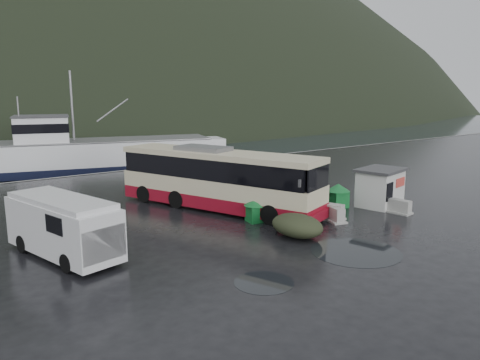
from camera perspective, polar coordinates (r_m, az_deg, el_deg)
ground at (r=23.87m, az=-0.34°, el=-5.93°), size 160.00×160.00×0.00m
quay_edge at (r=41.33m, az=-16.93°, el=0.77°), size 160.00×0.60×1.50m
coach_bus at (r=27.83m, az=-2.67°, el=-3.50°), size 7.49×13.32×3.68m
white_van at (r=21.39m, az=-20.56°, el=-8.65°), size 3.48×6.45×2.56m
waste_bin_left at (r=25.12m, az=1.93°, el=-5.07°), size 1.10×1.10×1.29m
waste_bin_right at (r=28.77m, az=11.79°, el=-3.24°), size 1.20×1.20×1.43m
dome_tent at (r=22.77m, az=6.95°, el=-6.84°), size 2.16×2.90×1.09m
ticket_kiosk at (r=29.70m, az=16.59°, el=-3.03°), size 3.33×2.77×2.29m
jersey_barrier_a at (r=26.00m, az=10.70°, el=-4.71°), size 1.40×1.95×0.88m
jersey_barrier_b at (r=25.73m, az=11.31°, el=-4.89°), size 1.21×1.76×0.80m
jersey_barrier_c at (r=28.33m, az=18.64°, el=-3.81°), size 0.96×1.65×0.78m
fishing_trawler at (r=50.91m, az=-16.10°, el=2.63°), size 26.15×12.27×10.23m
puddles at (r=20.17m, az=11.66°, el=-9.33°), size 8.38×3.91×0.01m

